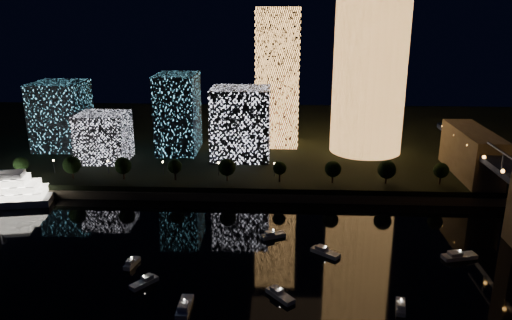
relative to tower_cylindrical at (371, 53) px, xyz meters
The scene contains 8 objects.
far_bank 61.42m from the tower_cylindrical, 136.33° to the left, with size 420.00×160.00×5.00m, color black.
seawall 75.06m from the tower_cylindrical, 119.93° to the right, with size 420.00×6.00×3.00m, color #6B5E4C.
tower_cylindrical is the anchor object (origin of this frame).
tower_rectangular 43.79m from the tower_cylindrical, 165.53° to the left, with size 19.95×19.95×63.49m, color #FFA751.
midrise_blocks 101.73m from the tower_cylindrical, behind, with size 107.92×40.31×35.30m.
motorboats 133.71m from the tower_cylindrical, 104.65° to the right, with size 113.64×70.91×2.78m.
esplanade_trees 83.51m from the tower_cylindrical, 143.23° to the right, with size 165.78×6.96×8.98m.
street_lamps 83.89m from the tower_cylindrical, 148.67° to the right, with size 132.70×0.70×5.65m.
Camera 1 is at (-10.35, -90.81, 69.56)m, focal length 35.00 mm.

